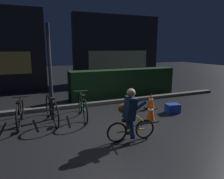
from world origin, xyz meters
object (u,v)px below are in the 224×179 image
object	(u,v)px
cyclist	(130,115)
street_post	(50,73)
traffic_cone_near	(151,112)
parked_bike_left_mid	(20,113)
parked_bike_center_right	(83,106)
blue_crate	(173,108)
traffic_cone_far	(151,101)
parked_bike_center_left	(52,110)

from	to	relation	value
cyclist	street_post	bearing A→B (deg)	129.46
street_post	traffic_cone_near	bearing A→B (deg)	-26.08
traffic_cone_near	parked_bike_left_mid	bearing A→B (deg)	161.91
parked_bike_left_mid	parked_bike_center_right	xyz separation A→B (m)	(1.77, -0.11, 0.02)
parked_bike_center_right	cyclist	size ratio (longest dim) A/B	1.41
parked_bike_left_mid	traffic_cone_near	distance (m)	3.74
street_post	parked_bike_center_right	world-z (taller)	street_post
street_post	blue_crate	world-z (taller)	street_post
parked_bike_left_mid	traffic_cone_far	size ratio (longest dim) A/B	2.85
parked_bike_center_left	parked_bike_left_mid	bearing A→B (deg)	79.37
parked_bike_center_left	blue_crate	size ratio (longest dim) A/B	3.99
parked_bike_left_mid	blue_crate	bearing A→B (deg)	-94.37
traffic_cone_far	parked_bike_left_mid	bearing A→B (deg)	179.19
parked_bike_center_right	blue_crate	bearing A→B (deg)	-96.52
parked_bike_center_left	cyclist	xyz separation A→B (m)	(1.53, -1.97, 0.26)
traffic_cone_near	cyclist	distance (m)	1.51
parked_bike_center_left	parked_bike_center_right	size ratio (longest dim) A/B	1.00
street_post	traffic_cone_far	distance (m)	3.58
parked_bike_left_mid	blue_crate	world-z (taller)	parked_bike_left_mid
street_post	parked_bike_left_mid	xyz separation A→B (m)	(-0.90, -0.14, -1.07)
street_post	parked_bike_center_right	xyz separation A→B (m)	(0.88, -0.25, -1.05)
blue_crate	parked_bike_center_left	bearing A→B (deg)	170.05
parked_bike_left_mid	blue_crate	size ratio (longest dim) A/B	3.72
traffic_cone_near	blue_crate	size ratio (longest dim) A/B	1.36
parked_bike_center_left	cyclist	world-z (taller)	cyclist
traffic_cone_far	blue_crate	bearing A→B (deg)	-60.23
street_post	parked_bike_center_right	size ratio (longest dim) A/B	1.61
traffic_cone_near	blue_crate	world-z (taller)	traffic_cone_near
parked_bike_center_right	parked_bike_left_mid	bearing A→B (deg)	92.66
parked_bike_center_left	cyclist	bearing A→B (deg)	-146.92
parked_bike_center_right	cyclist	distance (m)	2.06
traffic_cone_near	blue_crate	xyz separation A→B (m)	(1.13, 0.40, -0.14)
parked_bike_center_left	cyclist	size ratio (longest dim) A/B	1.41
traffic_cone_near	cyclist	size ratio (longest dim) A/B	0.48
parked_bike_center_right	traffic_cone_far	bearing A→B (deg)	-82.81
traffic_cone_near	cyclist	world-z (taller)	cyclist
parked_bike_left_mid	cyclist	xyz separation A→B (m)	(2.38, -2.06, 0.29)
parked_bike_center_right	cyclist	world-z (taller)	cyclist
parked_bike_center_right	traffic_cone_near	xyz separation A→B (m)	(1.78, -1.05, -0.08)
traffic_cone_near	traffic_cone_far	size ratio (longest dim) A/B	1.05
traffic_cone_far	street_post	bearing A→B (deg)	176.62
parked_bike_center_left	traffic_cone_near	xyz separation A→B (m)	(2.70, -1.07, -0.08)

